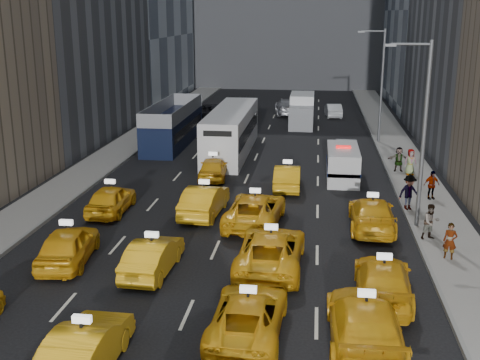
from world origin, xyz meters
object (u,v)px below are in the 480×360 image
(nypd_van, at_px, (343,164))
(double_decker, at_px, (173,124))
(city_bus, at_px, (231,131))
(box_truck, at_px, (302,111))
(pedestrian_0, at_px, (450,241))

(nypd_van, distance_m, double_decker, 15.89)
(city_bus, bearing_deg, nypd_van, -45.06)
(nypd_van, xyz_separation_m, box_truck, (-3.09, 18.50, 0.44))
(city_bus, height_order, pedestrian_0, city_bus)
(double_decker, xyz_separation_m, box_truck, (9.96, 9.46, -0.21))
(nypd_van, bearing_deg, city_bus, 148.93)
(nypd_van, height_order, box_truck, box_truck)
(double_decker, xyz_separation_m, pedestrian_0, (17.04, -21.74, -0.69))
(pedestrian_0, bearing_deg, double_decker, 146.44)
(box_truck, distance_m, pedestrian_0, 32.00)
(nypd_van, distance_m, pedestrian_0, 13.31)
(pedestrian_0, bearing_deg, nypd_van, 125.79)
(box_truck, bearing_deg, city_bus, -111.95)
(pedestrian_0, bearing_deg, city_bus, 140.34)
(box_truck, bearing_deg, double_decker, -136.26)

